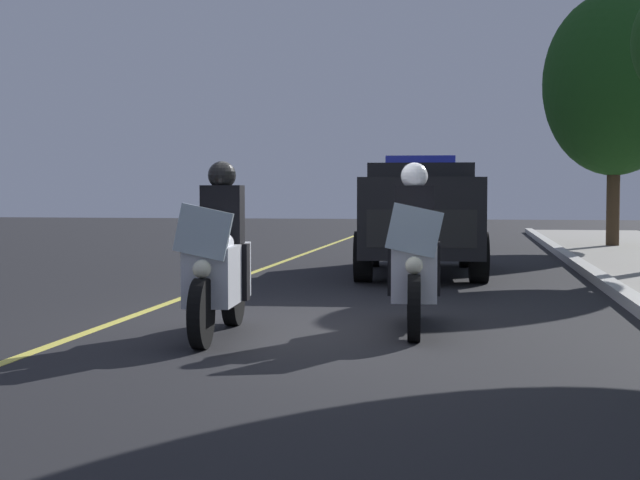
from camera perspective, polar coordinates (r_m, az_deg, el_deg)
The scene contains 6 objects.
ground_plane at distance 9.62m, azimuth -0.31°, elevation -5.46°, with size 80.00×80.00×0.00m, color black.
lane_stripe_center at distance 10.22m, azimuth -12.63°, elevation -5.01°, with size 48.00×0.12×0.01m, color #E0D14C.
police_motorcycle_lead_left at distance 9.05m, azimuth -6.30°, elevation -1.55°, with size 2.14×0.61×1.72m.
police_motorcycle_lead_right at distance 9.45m, azimuth 5.84°, elevation -1.36°, with size 2.14×0.61×1.72m.
police_suv at distance 16.02m, azimuth 6.22°, elevation 1.71°, with size 5.01×2.33×2.05m.
tree_behind_suv at distance 24.06m, azimuth 17.82°, elevation 9.19°, with size 3.50×3.50×6.26m.
Camera 1 is at (9.38, 1.61, 1.40)m, focal length 51.62 mm.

